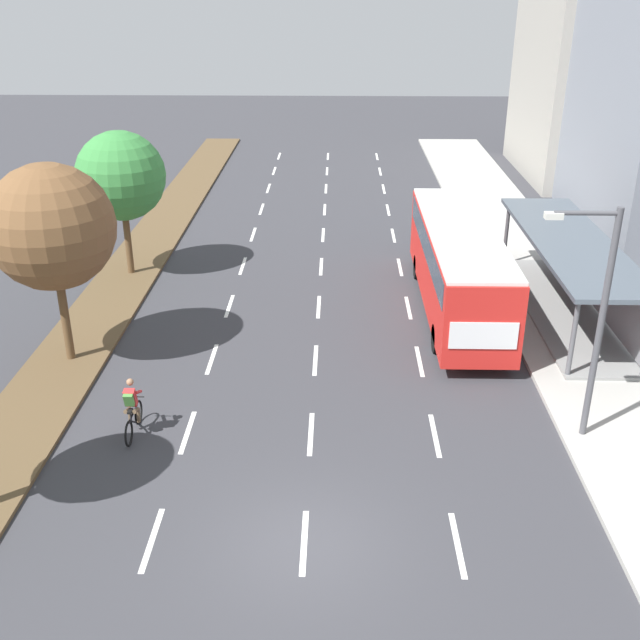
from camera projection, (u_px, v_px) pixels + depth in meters
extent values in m
plane|color=#38383D|center=(304.00, 544.00, 17.16)|extent=(140.00, 140.00, 0.00)
cube|color=brown|center=(146.00, 249.00, 35.48)|extent=(2.60, 52.00, 0.12)
cube|color=#ADAAA3|center=(520.00, 251.00, 35.11)|extent=(4.50, 52.00, 0.15)
cube|color=white|center=(152.00, 539.00, 17.30)|extent=(0.14, 2.19, 0.01)
cube|color=white|center=(188.00, 432.00, 21.36)|extent=(0.14, 2.19, 0.01)
cube|color=white|center=(212.00, 359.00, 25.43)|extent=(0.14, 2.19, 0.01)
cube|color=white|center=(229.00, 306.00, 29.50)|extent=(0.14, 2.19, 0.01)
cube|color=white|center=(243.00, 266.00, 33.57)|extent=(0.14, 2.19, 0.01)
cube|color=white|center=(253.00, 234.00, 37.64)|extent=(0.14, 2.19, 0.01)
cube|color=white|center=(262.00, 209.00, 41.70)|extent=(0.14, 2.19, 0.01)
cube|color=white|center=(268.00, 188.00, 45.77)|extent=(0.14, 2.19, 0.01)
cube|color=white|center=(274.00, 171.00, 49.84)|extent=(0.14, 2.19, 0.01)
cube|color=white|center=(279.00, 156.00, 53.91)|extent=(0.14, 2.19, 0.01)
cube|color=white|center=(304.00, 542.00, 17.22)|extent=(0.14, 2.19, 0.01)
cube|color=white|center=(311.00, 434.00, 21.29)|extent=(0.14, 2.19, 0.01)
cube|color=white|center=(315.00, 360.00, 25.36)|extent=(0.14, 2.19, 0.01)
cube|color=white|center=(319.00, 307.00, 29.43)|extent=(0.14, 2.19, 0.01)
cube|color=white|center=(321.00, 266.00, 33.49)|extent=(0.14, 2.19, 0.01)
cube|color=white|center=(323.00, 235.00, 37.56)|extent=(0.14, 2.19, 0.01)
cube|color=white|center=(325.00, 209.00, 41.63)|extent=(0.14, 2.19, 0.01)
cube|color=white|center=(326.00, 189.00, 45.70)|extent=(0.14, 2.19, 0.01)
cube|color=white|center=(327.00, 171.00, 49.77)|extent=(0.14, 2.19, 0.01)
cube|color=white|center=(328.00, 156.00, 53.83)|extent=(0.14, 2.19, 0.01)
cube|color=white|center=(458.00, 544.00, 17.15)|extent=(0.14, 2.19, 0.01)
cube|color=white|center=(435.00, 435.00, 21.22)|extent=(0.14, 2.19, 0.01)
cube|color=white|center=(419.00, 361.00, 25.29)|extent=(0.14, 2.19, 0.01)
cube|color=white|center=(408.00, 308.00, 29.35)|extent=(0.14, 2.19, 0.01)
cube|color=white|center=(400.00, 267.00, 33.42)|extent=(0.14, 2.19, 0.01)
cube|color=white|center=(393.00, 235.00, 37.49)|extent=(0.14, 2.19, 0.01)
cube|color=white|center=(388.00, 210.00, 41.56)|extent=(0.14, 2.19, 0.01)
cube|color=white|center=(384.00, 189.00, 45.62)|extent=(0.14, 2.19, 0.01)
cube|color=white|center=(380.00, 171.00, 49.69)|extent=(0.14, 2.19, 0.01)
cube|color=white|center=(377.00, 157.00, 53.76)|extent=(0.14, 2.19, 0.01)
cube|color=gray|center=(561.00, 310.00, 28.64)|extent=(2.60, 10.80, 0.10)
cylinder|color=#56565B|center=(573.00, 337.00, 23.42)|extent=(0.16, 0.16, 2.60)
cylinder|color=#56565B|center=(506.00, 234.00, 32.79)|extent=(0.16, 0.16, 2.60)
cylinder|color=#56565B|center=(561.00, 234.00, 32.74)|extent=(0.16, 0.16, 2.60)
cube|color=gray|center=(599.00, 277.00, 28.06)|extent=(0.10, 10.26, 2.34)
cube|color=#4C5660|center=(571.00, 242.00, 27.51)|extent=(2.90, 11.20, 0.16)
cube|color=red|center=(458.00, 266.00, 28.31)|extent=(2.50, 11.20, 2.80)
cube|color=#2D3D4C|center=(460.00, 244.00, 27.95)|extent=(2.54, 10.30, 0.90)
cube|color=silver|center=(461.00, 229.00, 27.70)|extent=(2.45, 10.98, 0.12)
cube|color=#2D3D4C|center=(440.00, 214.00, 33.27)|extent=(2.25, 0.06, 1.54)
cube|color=white|center=(483.00, 336.00, 23.28)|extent=(2.12, 0.04, 0.90)
cylinder|color=black|center=(418.00, 267.00, 32.05)|extent=(0.30, 1.00, 1.00)
cylinder|color=black|center=(470.00, 267.00, 32.00)|extent=(0.30, 1.00, 1.00)
cylinder|color=black|center=(437.00, 338.00, 25.74)|extent=(0.30, 1.00, 1.00)
cylinder|color=black|center=(502.00, 339.00, 25.69)|extent=(0.30, 1.00, 1.00)
torus|color=black|center=(139.00, 412.00, 21.65)|extent=(0.06, 0.72, 0.72)
torus|color=black|center=(129.00, 434.00, 20.65)|extent=(0.06, 0.72, 0.72)
cylinder|color=black|center=(133.00, 414.00, 21.03)|extent=(0.05, 0.94, 0.05)
cylinder|color=black|center=(133.00, 422.00, 21.02)|extent=(0.05, 0.57, 0.42)
cylinder|color=black|center=(131.00, 417.00, 20.84)|extent=(0.04, 0.04, 0.40)
cube|color=black|center=(130.00, 411.00, 20.76)|extent=(0.12, 0.24, 0.06)
cylinder|color=black|center=(136.00, 397.00, 21.37)|extent=(0.46, 0.04, 0.04)
cube|color=red|center=(130.00, 398.00, 20.78)|extent=(0.30, 0.36, 0.59)
cube|color=#4C893D|center=(129.00, 400.00, 20.63)|extent=(0.26, 0.26, 0.42)
sphere|color=#9E7051|center=(130.00, 382.00, 20.72)|extent=(0.20, 0.20, 0.20)
cylinder|color=brown|center=(127.00, 410.00, 20.93)|extent=(0.12, 0.42, 0.25)
cylinder|color=brown|center=(130.00, 415.00, 21.19)|extent=(0.10, 0.17, 0.41)
cylinder|color=brown|center=(136.00, 411.00, 20.92)|extent=(0.12, 0.42, 0.25)
cylinder|color=brown|center=(138.00, 415.00, 21.18)|extent=(0.10, 0.17, 0.41)
cylinder|color=red|center=(126.00, 392.00, 20.97)|extent=(0.09, 0.47, 0.28)
cylinder|color=red|center=(138.00, 392.00, 20.96)|extent=(0.09, 0.47, 0.28)
cylinder|color=brown|center=(65.00, 316.00, 24.64)|extent=(0.28, 0.28, 3.07)
sphere|color=brown|center=(51.00, 227.00, 23.37)|extent=(3.99, 3.99, 3.99)
cylinder|color=brown|center=(128.00, 241.00, 31.94)|extent=(0.28, 0.28, 2.84)
sphere|color=#38843D|center=(121.00, 176.00, 30.78)|extent=(3.66, 3.66, 3.66)
cylinder|color=#4C4C51|center=(600.00, 328.00, 19.70)|extent=(0.18, 0.18, 6.50)
cylinder|color=#4C4C51|center=(587.00, 213.00, 18.43)|extent=(1.60, 0.12, 0.12)
cube|color=silver|center=(554.00, 216.00, 18.47)|extent=(0.44, 0.24, 0.16)
cube|color=#A39E93|center=(593.00, 68.00, 46.29)|extent=(7.40, 11.51, 13.24)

